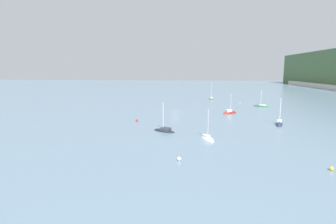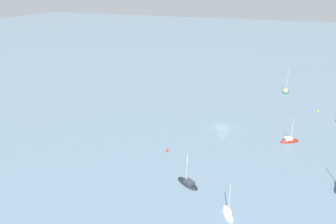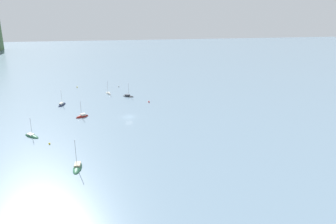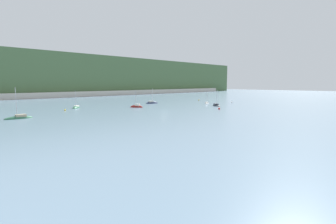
{
  "view_description": "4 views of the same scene",
  "coord_description": "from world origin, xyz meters",
  "views": [
    {
      "loc": [
        92.65,
        4.95,
        14.58
      ],
      "look_at": [
        12.02,
        -1.69,
        1.72
      ],
      "focal_mm": 28.0,
      "sensor_mm": 36.0,
      "label": 1
    },
    {
      "loc": [
        87.86,
        15.77,
        40.27
      ],
      "look_at": [
        1.94,
        -16.45,
        3.39
      ],
      "focal_mm": 35.0,
      "sensor_mm": 36.0,
      "label": 2
    },
    {
      "loc": [
        -126.9,
        3.93,
        43.83
      ],
      "look_at": [
        -0.61,
        -16.09,
        1.48
      ],
      "focal_mm": 35.0,
      "sensor_mm": 36.0,
      "label": 3
    },
    {
      "loc": [
        -64.99,
        -64.58,
        10.02
      ],
      "look_at": [
        -9.37,
        -10.87,
        1.37
      ],
      "focal_mm": 28.0,
      "sensor_mm": 36.0,
      "label": 4
    }
  ],
  "objects": [
    {
      "name": "sailboat_4",
      "position": [
        20.95,
        29.33,
        0.11
      ],
      "size": [
        6.26,
        3.63,
        8.42
      ],
      "rotation": [
        0.0,
        0.0,
        5.93
      ],
      "color": "#232D4C",
      "rests_on": "ground_plane"
    },
    {
      "name": "mooring_buoy_2",
      "position": [
        54.02,
        25.98,
        0.3
      ],
      "size": [
        0.59,
        0.59,
        0.59
      ],
      "color": "yellow",
      "rests_on": "ground_plane"
    },
    {
      "name": "sailboat_3",
      "position": [
        31.15,
        -0.99,
        0.12
      ],
      "size": [
        5.06,
        6.29,
        7.52
      ],
      "rotation": [
        0.0,
        0.0,
        4.15
      ],
      "color": "black",
      "rests_on": "ground_plane"
    },
    {
      "name": "ground_plane",
      "position": [
        0.0,
        0.0,
        0.0
      ],
      "size": [
        600.0,
        600.0,
        0.0
      ],
      "primitive_type": "plane",
      "color": "slate"
    },
    {
      "name": "mooring_buoy_1",
      "position": [
        19.22,
        -10.17,
        0.36
      ],
      "size": [
        0.73,
        0.73,
        0.73
      ],
      "color": "red",
      "rests_on": "ground_plane"
    },
    {
      "name": "sailboat_0",
      "position": [
        -15.59,
        34.25,
        0.06
      ],
      "size": [
        6.22,
        6.51,
        7.76
      ],
      "rotation": [
        0.0,
        0.0,
        3.97
      ],
      "color": "#2D6647",
      "rests_on": "ground_plane"
    },
    {
      "name": "sailboat_2",
      "position": [
        37.8,
        8.82,
        0.08
      ],
      "size": [
        5.11,
        3.69,
        7.52
      ],
      "rotation": [
        0.0,
        0.0,
        0.48
      ],
      "color": "white",
      "rests_on": "ground_plane"
    },
    {
      "name": "sailboat_5",
      "position": [
        2.77,
        18.74,
        0.12
      ],
      "size": [
        4.28,
        5.5,
        7.84
      ],
      "rotation": [
        0.0,
        0.0,
        2.12
      ],
      "color": "maroon",
      "rests_on": "ground_plane"
    },
    {
      "name": "mooring_buoy_3",
      "position": [
        51.68,
        3.4,
        0.33
      ],
      "size": [
        0.66,
        0.66,
        0.66
      ],
      "color": "white",
      "rests_on": "ground_plane"
    },
    {
      "name": "sailboat_1",
      "position": [
        -41.74,
        16.18,
        0.11
      ],
      "size": [
        7.49,
        2.57,
        9.54
      ],
      "rotation": [
        0.0,
        0.0,
        3.1
      ],
      "color": "#2D6647",
      "rests_on": "ground_plane"
    },
    {
      "name": "mooring_buoy_0",
      "position": [
        -23.49,
        26.95,
        0.29
      ],
      "size": [
        0.59,
        0.59,
        0.59
      ],
      "color": "yellow",
      "rests_on": "ground_plane"
    }
  ]
}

